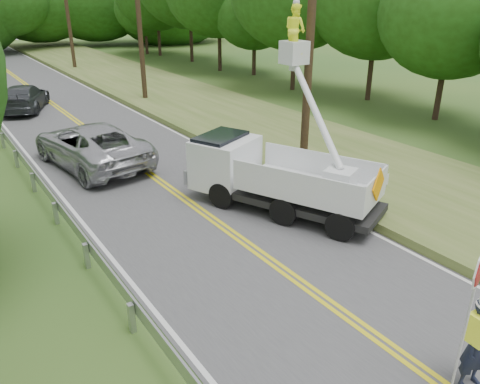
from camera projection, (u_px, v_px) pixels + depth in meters
ground at (415, 366)px, 9.08m from camera, size 140.00×140.00×0.00m
road at (132, 162)px, 19.69m from camera, size 7.20×96.00×0.03m
guardrail at (23, 162)px, 18.09m from camera, size 0.18×48.00×0.77m
utility_poles at (197, 20)px, 22.46m from camera, size 1.60×43.30×10.00m
tall_grass_verge at (268, 131)px, 23.29m from camera, size 7.00×96.00×0.30m
flagger at (480, 339)px, 8.21m from camera, size 1.14×0.49×2.97m
bucket_truck at (263, 161)px, 15.49m from camera, size 4.61×6.48×6.19m
suv_silver at (91, 144)px, 18.99m from camera, size 3.65×6.52×1.72m
suv_darkgrey at (24, 98)px, 27.59m from camera, size 3.96×5.53×1.49m
yard_sign at (383, 181)px, 16.19m from camera, size 0.55×0.04×0.79m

